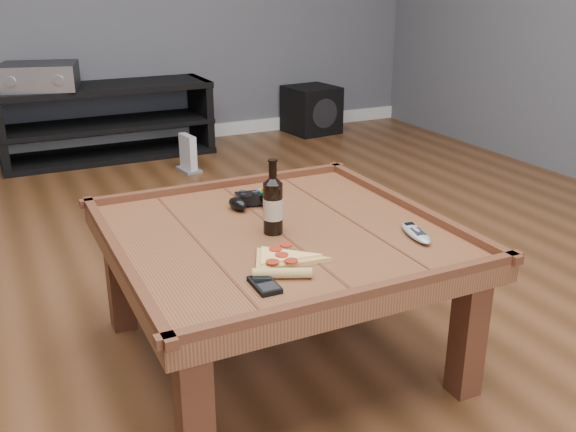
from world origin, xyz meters
name	(u,v)px	position (x,y,z in m)	size (l,w,h in m)	color
ground	(279,356)	(0.00, 0.00, 0.00)	(6.00, 6.00, 0.00)	#462814
baseboard	(103,142)	(0.00, 2.99, 0.05)	(5.00, 0.02, 0.10)	silver
coffee_table	(278,248)	(0.00, 0.00, 0.39)	(1.03, 1.03, 0.48)	#572D19
media_console	(107,122)	(0.00, 2.75, 0.25)	(1.40, 0.45, 0.50)	black
beer_bottle	(273,204)	(-0.02, -0.01, 0.54)	(0.06, 0.06, 0.23)	black
game_controller	(253,200)	(0.01, 0.23, 0.47)	(0.18, 0.14, 0.05)	black
pizza_slice	(282,261)	(-0.09, -0.22, 0.46)	(0.27, 0.32, 0.03)	tan
smartphone	(265,285)	(-0.19, -0.33, 0.46)	(0.06, 0.11, 0.01)	black
remote_control	(416,233)	(0.35, -0.22, 0.46)	(0.09, 0.18, 0.03)	gray
av_receiver	(39,76)	(-0.39, 2.74, 0.58)	(0.54, 0.48, 0.16)	black
subwoofer	(311,110)	(1.60, 2.80, 0.18)	(0.40, 0.40, 0.36)	black
game_console	(188,155)	(0.39, 2.19, 0.11)	(0.13, 0.20, 0.24)	slate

